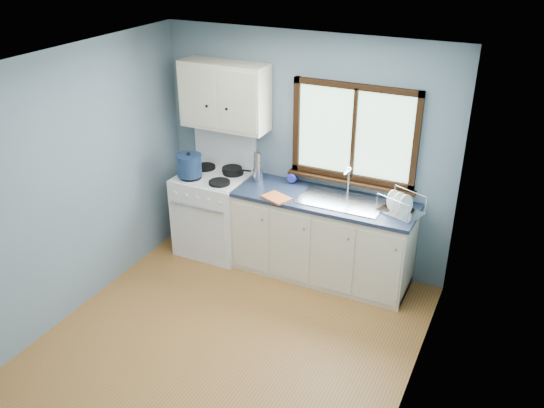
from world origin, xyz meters
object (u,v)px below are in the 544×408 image
at_px(base_cabinets, 322,242).
at_px(sink, 341,207).
at_px(dish_rack, 400,207).
at_px(utensil_crock, 258,173).
at_px(skillet, 232,169).
at_px(thermos, 257,167).
at_px(stockpot, 189,165).
at_px(gas_range, 214,211).

xyz_separation_m(base_cabinets, sink, (0.18, -0.00, 0.45)).
bearing_deg(dish_rack, sink, -155.91).
bearing_deg(dish_rack, utensil_crock, -161.44).
xyz_separation_m(skillet, thermos, (0.34, -0.05, 0.10)).
bearing_deg(stockpot, dish_rack, 4.93).
bearing_deg(dish_rack, gas_range, -156.62).
relative_size(skillet, stockpot, 1.08).
bearing_deg(dish_rack, base_cabinets, -156.34).
distance_m(sink, thermos, 1.00).
relative_size(utensil_crock, thermos, 1.05).
bearing_deg(base_cabinets, stockpot, -173.19).
xyz_separation_m(base_cabinets, stockpot, (-1.49, -0.18, 0.67)).
bearing_deg(skillet, gas_range, -155.27).
height_order(skillet, utensil_crock, utensil_crock).
xyz_separation_m(gas_range, base_cabinets, (1.31, 0.02, -0.08)).
relative_size(gas_range, dish_rack, 2.89).
relative_size(thermos, dish_rack, 0.71).
xyz_separation_m(base_cabinets, skillet, (-1.13, 0.12, 0.57)).
relative_size(base_cabinets, utensil_crock, 5.30).
relative_size(base_cabinets, sink, 2.20).
relative_size(sink, utensil_crock, 2.40).
relative_size(gas_range, utensil_crock, 3.89).
relative_size(skillet, dish_rack, 0.75).
distance_m(gas_range, dish_rack, 2.13).
bearing_deg(utensil_crock, dish_rack, -3.84).
bearing_deg(dish_rack, stockpot, -152.67).
height_order(skillet, dish_rack, dish_rack).
xyz_separation_m(stockpot, dish_rack, (2.26, 0.20, -0.11)).
xyz_separation_m(skillet, dish_rack, (1.90, -0.10, -0.01)).
height_order(base_cabinets, thermos, thermos).
distance_m(thermos, dish_rack, 1.57).
bearing_deg(sink, stockpot, -173.93).
bearing_deg(gas_range, base_cabinets, 0.82).
xyz_separation_m(sink, skillet, (-1.31, 0.12, 0.12)).
bearing_deg(skillet, thermos, -21.45).
bearing_deg(utensil_crock, thermos, -72.62).
relative_size(sink, dish_rack, 1.79).
distance_m(base_cabinets, utensil_crock, 1.01).
distance_m(base_cabinets, thermos, 1.05).
distance_m(skillet, thermos, 0.36).
bearing_deg(utensil_crock, stockpot, -156.17).
bearing_deg(base_cabinets, gas_range, -179.18).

